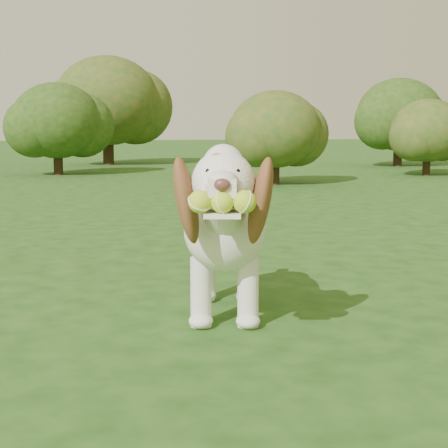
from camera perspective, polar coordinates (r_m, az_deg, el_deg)
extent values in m
plane|color=#1A4012|center=(4.08, 6.77, -5.16)|extent=(80.00, 80.00, 0.00)
ellipsoid|color=white|center=(3.43, 0.11, -0.54)|extent=(0.53, 0.79, 0.39)
ellipsoid|color=white|center=(3.15, 0.03, -0.51)|extent=(0.45, 0.45, 0.38)
ellipsoid|color=white|center=(3.68, 0.17, -0.10)|extent=(0.41, 0.41, 0.34)
cylinder|color=white|center=(2.99, -0.01, 0.96)|extent=(0.26, 0.33, 0.29)
sphere|color=white|center=(2.83, -0.06, 3.47)|extent=(0.32, 0.32, 0.26)
sphere|color=white|center=(2.85, -0.05, 4.94)|extent=(0.21, 0.21, 0.17)
cube|color=white|center=(2.69, -0.12, 3.09)|extent=(0.14, 0.18, 0.07)
ellipsoid|color=#592D28|center=(2.60, -0.16, 3.28)|extent=(0.07, 0.05, 0.05)
cube|color=white|center=(2.68, -0.13, 0.82)|extent=(0.18, 0.19, 0.02)
ellipsoid|color=brown|center=(2.86, -3.16, 1.94)|extent=(0.19, 0.25, 0.41)
ellipsoid|color=brown|center=(2.85, 3.05, 1.93)|extent=(0.18, 0.27, 0.41)
cylinder|color=white|center=(3.83, 0.21, 0.89)|extent=(0.11, 0.20, 0.15)
cylinder|color=white|center=(3.23, -1.93, -5.67)|extent=(0.12, 0.12, 0.33)
cylinder|color=white|center=(3.23, 2.01, -5.69)|extent=(0.12, 0.12, 0.33)
cylinder|color=white|center=(3.70, -1.54, -3.87)|extent=(0.12, 0.12, 0.33)
cylinder|color=white|center=(3.70, 1.88, -3.88)|extent=(0.12, 0.12, 0.33)
sphere|color=#DBEF2F|center=(2.63, -2.02, 1.87)|extent=(0.11, 0.11, 0.09)
sphere|color=#DBEF2F|center=(2.63, -0.15, 1.87)|extent=(0.11, 0.11, 0.09)
sphere|color=#DBEF2F|center=(2.63, 1.73, 1.86)|extent=(0.11, 0.11, 0.09)
cylinder|color=#382314|center=(10.97, 4.25, 4.53)|extent=(0.15, 0.15, 0.48)
ellipsoid|color=#1D3E13|center=(10.94, 4.29, 7.86)|extent=(1.43, 1.43, 1.22)
cylinder|color=#382314|center=(16.31, 14.25, 5.80)|extent=(0.20, 0.20, 0.64)
ellipsoid|color=#1D3E13|center=(16.30, 14.35, 8.81)|extent=(1.93, 1.93, 1.64)
cylinder|color=#382314|center=(13.46, 16.48, 4.86)|extent=(0.14, 0.14, 0.46)
ellipsoid|color=#1D3E13|center=(13.44, 16.59, 7.46)|extent=(1.38, 1.38, 1.17)
cylinder|color=#382314|center=(13.46, -13.62, 5.18)|extent=(0.17, 0.17, 0.56)
ellipsoid|color=#1D3E13|center=(13.44, -13.73, 8.36)|extent=(1.68, 1.68, 1.43)
cylinder|color=#382314|center=(16.68, -9.59, 6.30)|extent=(0.26, 0.26, 0.82)
ellipsoid|color=#1D3E13|center=(16.68, -9.68, 10.07)|extent=(2.47, 2.47, 2.10)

